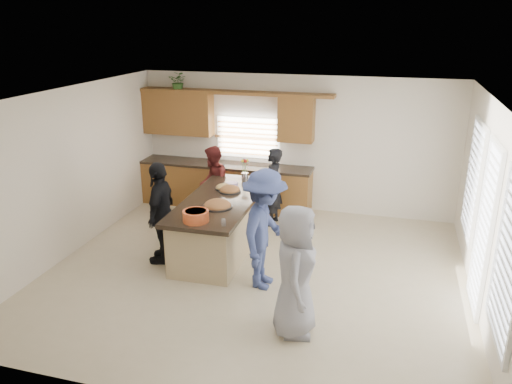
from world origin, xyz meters
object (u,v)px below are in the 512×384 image
(island, at_px, (221,225))
(woman_left_back, at_px, (272,187))
(salad_bowl, at_px, (196,215))
(woman_right_front, at_px, (296,272))
(woman_left_mid, at_px, (213,184))
(woman_left_front, at_px, (161,212))
(woman_right_back, at_px, (265,230))

(island, xyz_separation_m, woman_left_back, (0.58, 1.35, 0.31))
(salad_bowl, bearing_deg, woman_right_front, -29.99)
(woman_left_mid, xyz_separation_m, woman_left_front, (-0.19, -1.92, 0.10))
(woman_left_front, bearing_deg, island, 121.93)
(woman_left_front, bearing_deg, salad_bowl, 55.02)
(woman_left_back, xyz_separation_m, woman_left_mid, (-1.19, -0.09, -0.01))
(island, height_order, woman_left_back, woman_left_back)
(salad_bowl, height_order, woman_left_back, woman_left_back)
(woman_left_mid, bearing_deg, island, 9.80)
(woman_right_back, height_order, woman_right_front, woman_right_back)
(woman_left_mid, xyz_separation_m, woman_right_back, (1.65, -2.27, 0.16))
(island, height_order, salad_bowl, salad_bowl)
(woman_left_back, distance_m, woman_right_front, 3.60)
(island, xyz_separation_m, woman_right_front, (1.72, -2.07, 0.42))
(salad_bowl, bearing_deg, woman_left_front, 152.57)
(island, xyz_separation_m, woman_left_front, (-0.80, -0.66, 0.40))
(island, height_order, woman_left_front, woman_left_front)
(woman_left_back, height_order, woman_right_front, woman_right_front)
(woman_left_back, xyz_separation_m, woman_right_back, (0.46, -2.36, 0.15))
(woman_right_front, bearing_deg, island, 32.10)
(woman_right_front, bearing_deg, woman_left_mid, 27.33)
(salad_bowl, relative_size, woman_left_front, 0.23)
(salad_bowl, bearing_deg, woman_left_back, 76.15)
(woman_left_back, height_order, woman_left_front, woman_left_front)
(salad_bowl, xyz_separation_m, woman_left_back, (0.59, 2.41, -0.28))
(woman_right_back, bearing_deg, woman_right_front, -144.09)
(woman_left_front, xyz_separation_m, woman_right_front, (2.52, -1.41, 0.01))
(island, distance_m, woman_left_mid, 1.43)
(island, xyz_separation_m, woman_left_mid, (-0.61, 1.26, 0.30))
(woman_left_back, distance_m, woman_left_front, 2.43)
(salad_bowl, xyz_separation_m, woman_right_front, (1.73, -1.00, -0.17))
(woman_left_back, xyz_separation_m, woman_right_front, (1.14, -3.41, 0.10))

